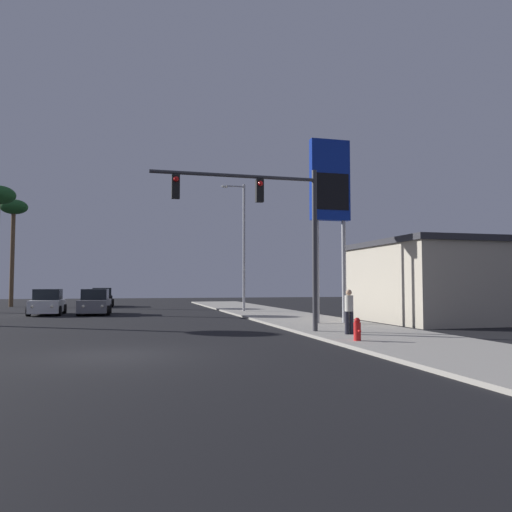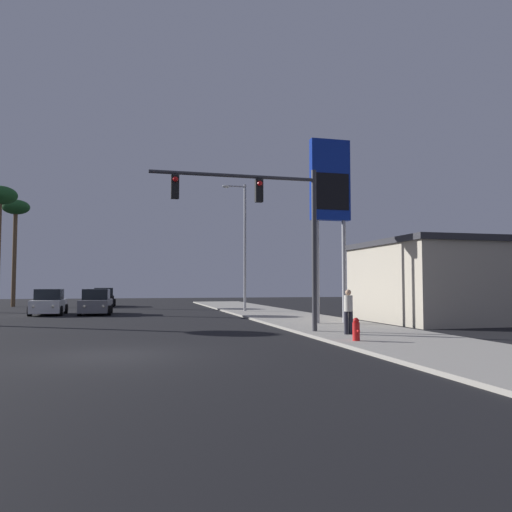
{
  "view_description": "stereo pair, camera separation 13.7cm",
  "coord_description": "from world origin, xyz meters",
  "px_view_note": "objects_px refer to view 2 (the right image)",
  "views": [
    {
      "loc": [
        0.42,
        -14.53,
        1.97
      ],
      "look_at": [
        6.2,
        8.25,
        3.32
      ],
      "focal_mm": 35.0,
      "sensor_mm": 36.0,
      "label": 1
    },
    {
      "loc": [
        0.55,
        -14.56,
        1.97
      ],
      "look_at": [
        6.2,
        8.25,
        3.32
      ],
      "focal_mm": 35.0,
      "sensor_mm": 36.0,
      "label": 2
    }
  ],
  "objects_px": {
    "car_white": "(49,303)",
    "pedestrian_on_sidewalk": "(348,310)",
    "car_black": "(104,298)",
    "fire_hydrant": "(356,330)",
    "traffic_light_mast": "(270,216)",
    "car_grey": "(96,303)",
    "palm_tree_far": "(16,214)",
    "street_lamp": "(243,240)",
    "gas_station_sign": "(330,190)"
  },
  "relations": [
    {
      "from": "traffic_light_mast",
      "to": "car_black",
      "type": "bearing_deg",
      "value": 105.36
    },
    {
      "from": "car_black",
      "to": "car_white",
      "type": "relative_size",
      "value": 1.01
    },
    {
      "from": "fire_hydrant",
      "to": "palm_tree_far",
      "type": "height_order",
      "value": "palm_tree_far"
    },
    {
      "from": "car_black",
      "to": "palm_tree_far",
      "type": "xyz_separation_m",
      "value": [
        -7.82,
        1.47,
        7.62
      ]
    },
    {
      "from": "car_grey",
      "to": "palm_tree_far",
      "type": "xyz_separation_m",
      "value": [
        -8.01,
        13.87,
        7.62
      ]
    },
    {
      "from": "car_white",
      "to": "car_grey",
      "type": "bearing_deg",
      "value": 172.84
    },
    {
      "from": "car_grey",
      "to": "fire_hydrant",
      "type": "xyz_separation_m",
      "value": [
        9.54,
        -19.37,
        -0.27
      ]
    },
    {
      "from": "car_grey",
      "to": "pedestrian_on_sidewalk",
      "type": "height_order",
      "value": "pedestrian_on_sidewalk"
    },
    {
      "from": "pedestrian_on_sidewalk",
      "to": "palm_tree_far",
      "type": "distance_m",
      "value": 36.85
    },
    {
      "from": "car_black",
      "to": "palm_tree_far",
      "type": "distance_m",
      "value": 11.01
    },
    {
      "from": "gas_station_sign",
      "to": "pedestrian_on_sidewalk",
      "type": "xyz_separation_m",
      "value": [
        -1.5,
        -5.31,
        -5.58
      ]
    },
    {
      "from": "street_lamp",
      "to": "pedestrian_on_sidewalk",
      "type": "bearing_deg",
      "value": -89.05
    },
    {
      "from": "traffic_light_mast",
      "to": "palm_tree_far",
      "type": "distance_m",
      "value": 33.73
    },
    {
      "from": "car_grey",
      "to": "street_lamp",
      "type": "relative_size",
      "value": 0.48
    },
    {
      "from": "car_white",
      "to": "palm_tree_far",
      "type": "xyz_separation_m",
      "value": [
        -5.03,
        13.53,
        7.62
      ]
    },
    {
      "from": "traffic_light_mast",
      "to": "fire_hydrant",
      "type": "xyz_separation_m",
      "value": [
        1.99,
        -3.55,
        -4.2
      ]
    },
    {
      "from": "traffic_light_mast",
      "to": "gas_station_sign",
      "type": "distance_m",
      "value": 5.96
    },
    {
      "from": "traffic_light_mast",
      "to": "street_lamp",
      "type": "height_order",
      "value": "street_lamp"
    },
    {
      "from": "street_lamp",
      "to": "car_black",
      "type": "bearing_deg",
      "value": 128.66
    },
    {
      "from": "street_lamp",
      "to": "gas_station_sign",
      "type": "distance_m",
      "value": 11.99
    },
    {
      "from": "fire_hydrant",
      "to": "car_white",
      "type": "bearing_deg",
      "value": 122.43
    },
    {
      "from": "car_black",
      "to": "palm_tree_far",
      "type": "relative_size",
      "value": 0.45
    },
    {
      "from": "car_white",
      "to": "fire_hydrant",
      "type": "height_order",
      "value": "car_white"
    },
    {
      "from": "car_grey",
      "to": "gas_station_sign",
      "type": "distance_m",
      "value": 17.76
    },
    {
      "from": "traffic_light_mast",
      "to": "pedestrian_on_sidewalk",
      "type": "bearing_deg",
      "value": -29.53
    },
    {
      "from": "street_lamp",
      "to": "gas_station_sign",
      "type": "bearing_deg",
      "value": -81.36
    },
    {
      "from": "traffic_light_mast",
      "to": "car_white",
      "type": "bearing_deg",
      "value": 123.1
    },
    {
      "from": "car_white",
      "to": "pedestrian_on_sidewalk",
      "type": "bearing_deg",
      "value": 125.98
    },
    {
      "from": "street_lamp",
      "to": "pedestrian_on_sidewalk",
      "type": "height_order",
      "value": "street_lamp"
    },
    {
      "from": "traffic_light_mast",
      "to": "street_lamp",
      "type": "relative_size",
      "value": 0.74
    },
    {
      "from": "pedestrian_on_sidewalk",
      "to": "palm_tree_far",
      "type": "bearing_deg",
      "value": 120.28
    },
    {
      "from": "traffic_light_mast",
      "to": "street_lamp",
      "type": "xyz_separation_m",
      "value": [
        2.36,
        15.58,
        0.43
      ]
    },
    {
      "from": "car_grey",
      "to": "street_lamp",
      "type": "xyz_separation_m",
      "value": [
        9.92,
        -0.25,
        4.36
      ]
    },
    {
      "from": "car_white",
      "to": "fire_hydrant",
      "type": "relative_size",
      "value": 5.69
    },
    {
      "from": "palm_tree_far",
      "to": "fire_hydrant",
      "type": "bearing_deg",
      "value": -62.16
    },
    {
      "from": "palm_tree_far",
      "to": "traffic_light_mast",
      "type": "bearing_deg",
      "value": -62.33
    },
    {
      "from": "traffic_light_mast",
      "to": "car_grey",
      "type": "bearing_deg",
      "value": 115.52
    },
    {
      "from": "car_grey",
      "to": "pedestrian_on_sidewalk",
      "type": "xyz_separation_m",
      "value": [
        10.2,
        -17.32,
        0.27
      ]
    },
    {
      "from": "car_black",
      "to": "street_lamp",
      "type": "height_order",
      "value": "street_lamp"
    },
    {
      "from": "fire_hydrant",
      "to": "palm_tree_far",
      "type": "bearing_deg",
      "value": 117.84
    },
    {
      "from": "car_black",
      "to": "pedestrian_on_sidewalk",
      "type": "height_order",
      "value": "pedestrian_on_sidewalk"
    },
    {
      "from": "car_grey",
      "to": "street_lamp",
      "type": "bearing_deg",
      "value": -179.22
    },
    {
      "from": "fire_hydrant",
      "to": "pedestrian_on_sidewalk",
      "type": "relative_size",
      "value": 0.46
    },
    {
      "from": "fire_hydrant",
      "to": "gas_station_sign",
      "type": "bearing_deg",
      "value": 73.63
    },
    {
      "from": "fire_hydrant",
      "to": "palm_tree_far",
      "type": "xyz_separation_m",
      "value": [
        -17.55,
        33.24,
        7.89
      ]
    },
    {
      "from": "car_black",
      "to": "palm_tree_far",
      "type": "bearing_deg",
      "value": -12.93
    },
    {
      "from": "car_black",
      "to": "pedestrian_on_sidewalk",
      "type": "xyz_separation_m",
      "value": [
        10.4,
        -29.71,
        0.27
      ]
    },
    {
      "from": "pedestrian_on_sidewalk",
      "to": "palm_tree_far",
      "type": "xyz_separation_m",
      "value": [
        -18.21,
        31.19,
        7.34
      ]
    },
    {
      "from": "car_grey",
      "to": "fire_hydrant",
      "type": "distance_m",
      "value": 21.59
    },
    {
      "from": "gas_station_sign",
      "to": "fire_hydrant",
      "type": "xyz_separation_m",
      "value": [
        -2.16,
        -7.36,
        -6.13
      ]
    }
  ]
}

